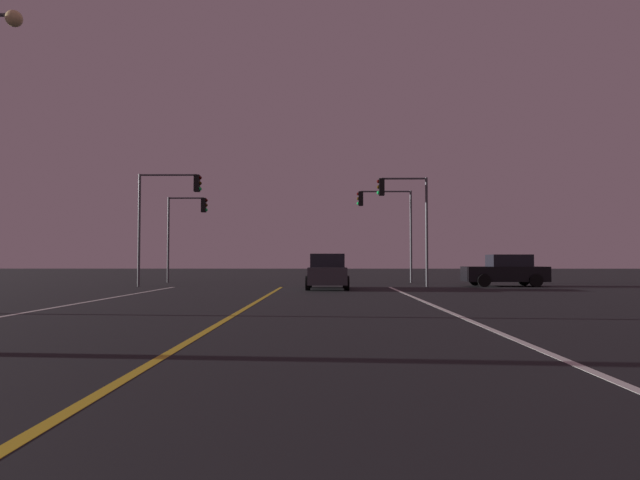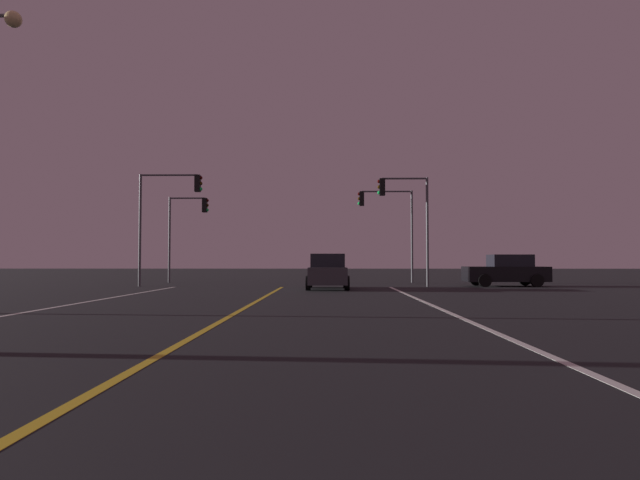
# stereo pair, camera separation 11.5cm
# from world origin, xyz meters

# --- Properties ---
(lane_edge_right) EXTENTS (0.16, 36.98, 0.01)m
(lane_edge_right) POSITION_xyz_m (5.61, 12.49, 0.00)
(lane_edge_right) COLOR silver
(lane_edge_right) RESTS_ON ground
(lane_center_divider) EXTENTS (0.16, 36.98, 0.01)m
(lane_center_divider) POSITION_xyz_m (0.00, 12.49, 0.00)
(lane_center_divider) COLOR gold
(lane_center_divider) RESTS_ON ground
(car_ahead_far) EXTENTS (2.02, 4.30, 1.70)m
(car_ahead_far) POSITION_xyz_m (2.37, 29.05, 0.82)
(car_ahead_far) COLOR black
(car_ahead_far) RESTS_ON ground
(car_crossing_side) EXTENTS (4.30, 2.02, 1.70)m
(car_crossing_side) POSITION_xyz_m (11.95, 32.05, 0.82)
(car_crossing_side) COLOR black
(car_crossing_side) RESTS_ON ground
(traffic_light_near_right) EXTENTS (2.70, 0.36, 5.78)m
(traffic_light_near_right) POSITION_xyz_m (6.43, 31.48, 4.25)
(traffic_light_near_right) COLOR #4C4C51
(traffic_light_near_right) RESTS_ON ground
(traffic_light_near_left) EXTENTS (3.39, 0.36, 6.00)m
(traffic_light_near_left) POSITION_xyz_m (-6.11, 31.48, 4.43)
(traffic_light_near_left) COLOR #4C4C51
(traffic_light_near_left) RESTS_ON ground
(traffic_light_far_right) EXTENTS (3.47, 0.36, 5.78)m
(traffic_light_far_right) POSITION_xyz_m (6.04, 36.98, 4.29)
(traffic_light_far_right) COLOR #4C4C51
(traffic_light_far_right) RESTS_ON ground
(traffic_light_far_left) EXTENTS (2.55, 0.36, 5.38)m
(traffic_light_far_left) POSITION_xyz_m (-6.47, 36.98, 3.97)
(traffic_light_far_left) COLOR #4C4C51
(traffic_light_far_left) RESTS_ON ground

